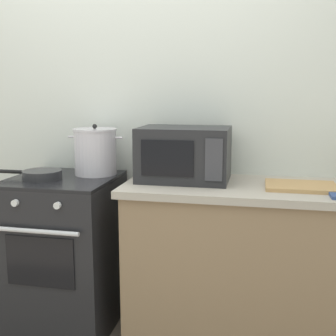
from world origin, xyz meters
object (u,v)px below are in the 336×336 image
object	(u,v)px
stove	(65,252)
stock_pot	(95,152)
microwave	(184,154)
cutting_board	(301,186)
frying_pan	(41,175)

from	to	relation	value
stove	stock_pot	size ratio (longest dim) A/B	2.67
microwave	cutting_board	distance (m)	0.65
stove	frying_pan	xyz separation A→B (m)	(-0.10, -0.06, 0.48)
microwave	stove	bearing A→B (deg)	-173.64
stock_pot	frying_pan	size ratio (longest dim) A/B	0.81
frying_pan	microwave	size ratio (longest dim) A/B	0.85
stock_pot	cutting_board	xyz separation A→B (m)	(1.18, -0.14, -0.13)
stock_pot	microwave	bearing A→B (deg)	-6.30
microwave	cutting_board	xyz separation A→B (m)	(0.63, -0.08, -0.14)
stock_pot	cutting_board	size ratio (longest dim) A/B	0.96
microwave	cutting_board	bearing A→B (deg)	-7.08
frying_pan	microwave	distance (m)	0.83
stove	cutting_board	xyz separation A→B (m)	(1.34, 0.00, 0.47)
stock_pot	microwave	distance (m)	0.56
stock_pot	microwave	xyz separation A→B (m)	(0.55, -0.06, 0.01)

